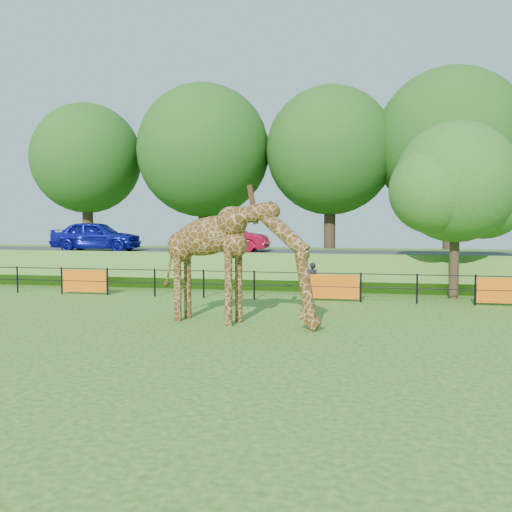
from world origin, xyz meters
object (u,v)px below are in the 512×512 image
Objects in this scene: giraffe at (238,263)px; car_blue at (96,236)px; car_red at (229,238)px; visitor at (312,280)px; tree_east at (459,187)px.

car_blue is at bearing 146.41° from giraffe.
giraffe reaches higher than car_red.
giraffe reaches higher than visitor.
tree_east is (7.08, 6.71, 2.48)m from giraffe.
visitor is at bearing -138.37° from car_red.
car_red is 11.50m from tree_east.
tree_east reaches higher than visitor.
visitor is (11.31, -4.58, -1.49)m from car_blue.
tree_east is at bearing -106.42° from car_blue.
visitor is (1.60, 6.03, -1.11)m from giraffe.
giraffe is 10.07m from tree_east.
visitor is at bearing -172.85° from tree_east.
car_blue is at bearing -37.06° from visitor.
giraffe is 14.39m from car_blue.
car_blue is 17.37m from tree_east.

